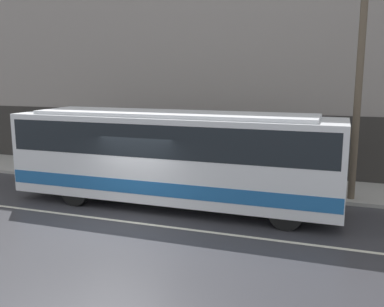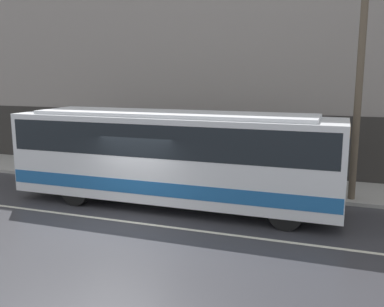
# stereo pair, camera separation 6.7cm
# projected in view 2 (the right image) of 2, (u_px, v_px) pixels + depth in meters

# --- Properties ---
(ground_plane) EXTENTS (60.00, 60.00, 0.00)m
(ground_plane) POSITION_uv_depth(u_px,v_px,m) (126.00, 222.00, 13.15)
(ground_plane) COLOR #333338
(sidewalk) EXTENTS (60.00, 3.19, 0.13)m
(sidewalk) POSITION_uv_depth(u_px,v_px,m) (188.00, 178.00, 18.33)
(sidewalk) COLOR #A09E99
(sidewalk) RESTS_ON ground_plane
(building_facade) EXTENTS (60.00, 0.35, 12.32)m
(building_facade) POSITION_uv_depth(u_px,v_px,m) (201.00, 40.00, 18.86)
(building_facade) COLOR gray
(building_facade) RESTS_ON ground_plane
(lane_stripe) EXTENTS (54.00, 0.14, 0.01)m
(lane_stripe) POSITION_uv_depth(u_px,v_px,m) (126.00, 221.00, 13.15)
(lane_stripe) COLOR beige
(lane_stripe) RESTS_ON ground_plane
(transit_bus) EXTENTS (11.16, 2.54, 3.23)m
(transit_bus) POSITION_uv_depth(u_px,v_px,m) (173.00, 154.00, 14.47)
(transit_bus) COLOR silver
(transit_bus) RESTS_ON ground_plane
(utility_pole_near) EXTENTS (0.24, 0.24, 7.52)m
(utility_pole_near) POSITION_uv_depth(u_px,v_px,m) (359.00, 92.00, 14.45)
(utility_pole_near) COLOR brown
(utility_pole_near) RESTS_ON sidewalk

